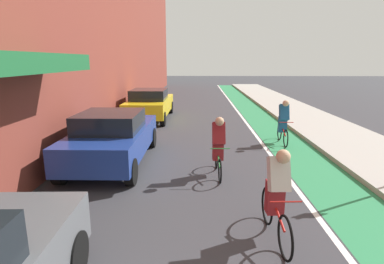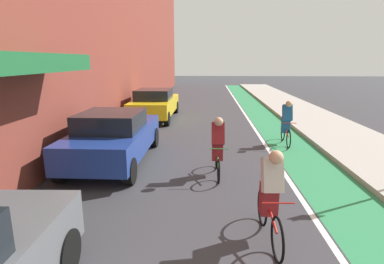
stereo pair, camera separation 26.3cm
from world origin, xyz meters
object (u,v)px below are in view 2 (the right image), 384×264
at_px(parked_sedan_yellow_cab, 155,103).
at_px(cyclist_trailing, 286,122).
at_px(cyclist_lead, 271,195).
at_px(cyclist_mid, 218,146).
at_px(parked_sedan_blue, 114,136).

xyz_separation_m(parked_sedan_yellow_cab, cyclist_trailing, (5.51, -4.68, 0.02)).
height_order(cyclist_lead, cyclist_trailing, cyclist_lead).
bearing_deg(cyclist_mid, cyclist_trailing, 51.96).
xyz_separation_m(parked_sedan_blue, cyclist_trailing, (5.51, 2.28, 0.02)).
xyz_separation_m(cyclist_lead, cyclist_mid, (-0.77, 2.95, -0.01)).
distance_m(cyclist_lead, cyclist_trailing, 6.41).
distance_m(parked_sedan_blue, cyclist_mid, 3.14).
relative_size(cyclist_lead, cyclist_mid, 1.05).
bearing_deg(parked_sedan_blue, cyclist_lead, -45.92).
xyz_separation_m(parked_sedan_blue, cyclist_lead, (3.77, -3.89, 0.02)).
distance_m(parked_sedan_yellow_cab, cyclist_trailing, 7.24).
bearing_deg(cyclist_lead, cyclist_trailing, 74.18).
xyz_separation_m(parked_sedan_blue, cyclist_mid, (2.99, -0.94, 0.02)).
distance_m(parked_sedan_yellow_cab, cyclist_lead, 11.49).
bearing_deg(parked_sedan_yellow_cab, cyclist_lead, -70.86).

